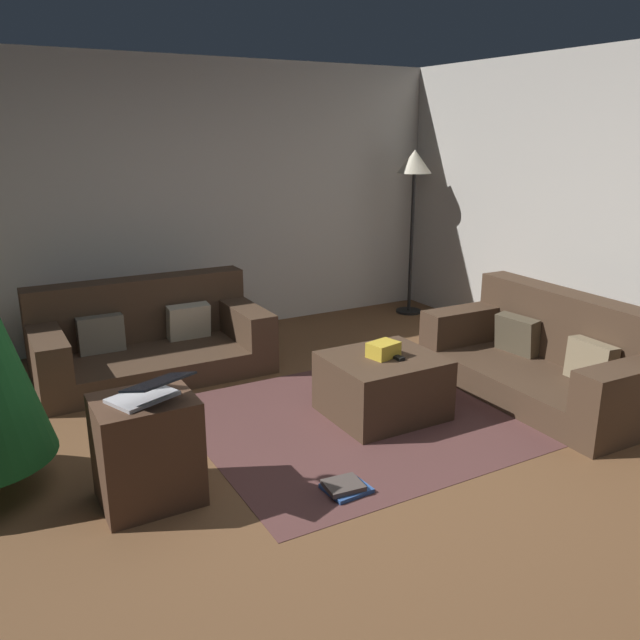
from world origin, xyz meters
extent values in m
plane|color=brown|center=(0.00, 0.00, 0.00)|extent=(6.40, 6.40, 0.00)
cube|color=beige|center=(0.00, 3.14, 1.30)|extent=(6.40, 0.12, 2.60)
cube|color=#473323|center=(-0.27, 2.15, 0.10)|extent=(1.84, 0.98, 0.21)
cube|color=#473323|center=(-0.27, 2.51, 0.48)|extent=(1.84, 0.25, 0.53)
cube|color=#473323|center=(0.53, 2.15, 0.35)|extent=(0.24, 0.97, 0.29)
cube|color=#473323|center=(-1.07, 2.15, 0.35)|extent=(0.24, 0.97, 0.29)
cube|color=#BCB299|center=(0.10, 2.31, 0.36)|extent=(0.36, 0.16, 0.31)
cube|color=#716B5B|center=(-0.64, 2.32, 0.36)|extent=(0.36, 0.13, 0.30)
cube|color=#473323|center=(2.15, 0.27, 0.11)|extent=(0.93, 1.83, 0.22)
cube|color=#473323|center=(2.47, 0.27, 0.49)|extent=(0.28, 1.81, 0.54)
cube|color=#473323|center=(2.13, -0.51, 0.36)|extent=(0.89, 0.26, 0.29)
cube|color=#473323|center=(2.17, 1.06, 0.36)|extent=(0.89, 0.26, 0.29)
cube|color=#8C7A5B|center=(2.27, -0.09, 0.37)|extent=(0.15, 0.37, 0.30)
cube|color=brown|center=(2.28, 0.63, 0.37)|extent=(0.19, 0.37, 0.31)
cube|color=#473323|center=(0.93, 0.57, 0.22)|extent=(0.76, 0.68, 0.43)
cube|color=gold|center=(0.93, 0.57, 0.49)|extent=(0.23, 0.20, 0.11)
cube|color=black|center=(0.99, 0.51, 0.45)|extent=(0.07, 0.16, 0.02)
cube|color=#4C3323|center=(-0.81, 0.28, 0.30)|extent=(0.52, 0.44, 0.60)
cube|color=silver|center=(-0.81, 0.28, 0.61)|extent=(0.39, 0.33, 0.02)
cube|color=black|center=(-0.75, 0.15, 0.73)|extent=(0.39, 0.33, 0.07)
cube|color=#2D5193|center=(0.18, -0.18, 0.01)|extent=(0.25, 0.23, 0.03)
cube|color=#4C423D|center=(0.15, -0.18, 0.04)|extent=(0.22, 0.20, 0.03)
cylinder|color=black|center=(2.72, 2.64, 0.01)|extent=(0.28, 0.28, 0.02)
cylinder|color=black|center=(2.72, 2.64, 0.76)|extent=(0.04, 0.04, 1.52)
cone|color=beige|center=(2.72, 2.64, 1.64)|extent=(0.36, 0.36, 0.24)
cube|color=brown|center=(0.93, 0.57, 0.00)|extent=(2.60, 2.00, 0.01)
camera|label=1|loc=(-1.52, -2.90, 1.95)|focal=36.15mm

